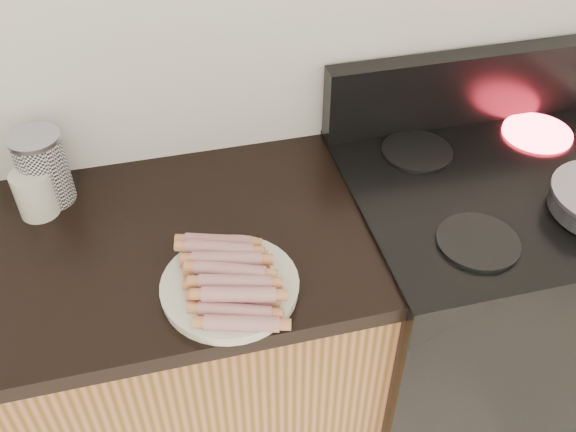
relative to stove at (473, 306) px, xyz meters
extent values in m
cube|color=silver|center=(-0.78, 0.32, 0.84)|extent=(4.00, 0.04, 2.60)
cube|color=black|center=(0.00, 0.00, -0.01)|extent=(0.76, 0.65, 0.90)
cube|color=black|center=(0.00, 0.00, 0.45)|extent=(0.76, 0.65, 0.01)
cube|color=black|center=(0.00, 0.28, 0.55)|extent=(0.76, 0.06, 0.20)
cylinder|color=black|center=(-0.17, -0.17, 0.46)|extent=(0.18, 0.18, 0.01)
cylinder|color=black|center=(-0.17, 0.17, 0.46)|extent=(0.18, 0.18, 0.01)
cylinder|color=#FF1E2D|center=(0.17, 0.17, 0.46)|extent=(0.18, 0.18, 0.01)
cylinder|color=white|center=(-0.71, -0.16, 0.45)|extent=(0.32, 0.32, 0.02)
cylinder|color=maroon|center=(-0.71, -0.28, 0.48)|extent=(0.14, 0.08, 0.03)
cylinder|color=maroon|center=(-0.71, -0.25, 0.48)|extent=(0.14, 0.08, 0.03)
cylinder|color=maroon|center=(-0.71, -0.21, 0.48)|extent=(0.14, 0.08, 0.03)
cylinder|color=maroon|center=(-0.71, -0.18, 0.48)|extent=(0.14, 0.08, 0.03)
cylinder|color=maroon|center=(-0.71, -0.15, 0.48)|extent=(0.14, 0.08, 0.03)
cylinder|color=maroon|center=(-0.71, -0.12, 0.48)|extent=(0.14, 0.08, 0.03)
cylinder|color=maroon|center=(-0.71, -0.08, 0.48)|extent=(0.14, 0.08, 0.03)
cylinder|color=maroon|center=(-0.71, -0.05, 0.48)|extent=(0.14, 0.08, 0.03)
cylinder|color=maroon|center=(-0.71, -0.23, 0.50)|extent=(0.14, 0.08, 0.03)
cylinder|color=maroon|center=(-0.71, -0.20, 0.50)|extent=(0.14, 0.08, 0.03)
cylinder|color=maroon|center=(-0.71, -0.16, 0.50)|extent=(0.14, 0.08, 0.03)
cylinder|color=maroon|center=(-0.71, -0.13, 0.50)|extent=(0.14, 0.08, 0.03)
cylinder|color=maroon|center=(-0.71, -0.10, 0.50)|extent=(0.14, 0.08, 0.03)
cylinder|color=white|center=(-1.07, 0.22, 0.53)|extent=(0.11, 0.11, 0.17)
cylinder|color=silver|center=(-1.07, 0.22, 0.62)|extent=(0.11, 0.11, 0.01)
cylinder|color=white|center=(-1.09, 0.18, 0.50)|extent=(0.11, 0.11, 0.11)
camera|label=1|loc=(-0.81, -1.03, 1.43)|focal=40.00mm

